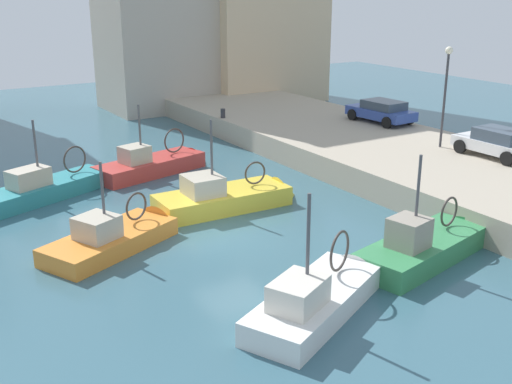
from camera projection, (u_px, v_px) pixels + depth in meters
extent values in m
plane|color=#386070|center=(232.00, 237.00, 22.97)|extent=(80.00, 80.00, 0.00)
cube|color=#ADA08C|center=(452.00, 174.00, 28.52)|extent=(9.00, 56.00, 1.20)
cube|color=white|center=(315.00, 314.00, 17.66)|extent=(5.55, 3.98, 1.40)
cone|color=white|center=(358.00, 274.00, 20.05)|extent=(1.54, 1.90, 1.67)
cube|color=#B2A893|center=(316.00, 293.00, 17.46)|extent=(5.30, 3.76, 0.08)
cube|color=beige|center=(298.00, 294.00, 16.49)|extent=(1.92, 1.73, 0.79)
cylinder|color=#4C4C51|center=(308.00, 249.00, 16.52)|extent=(0.10, 0.10, 3.09)
torus|color=#3F3833|center=(340.00, 251.00, 18.41)|extent=(1.16, 0.62, 1.25)
sphere|color=white|center=(254.00, 321.00, 16.84)|extent=(0.32, 0.32, 0.32)
cube|color=#BC3833|center=(151.00, 174.00, 30.63)|extent=(5.80, 3.15, 1.51)
cone|color=#BC3833|center=(199.00, 162.00, 32.75)|extent=(1.28, 1.82, 1.65)
cube|color=#9E7A51|center=(150.00, 161.00, 30.41)|extent=(5.55, 2.95, 0.08)
cube|color=#B7AD99|center=(135.00, 155.00, 29.69)|extent=(1.47, 1.38, 0.84)
cylinder|color=#4C4C51|center=(140.00, 134.00, 29.64)|extent=(0.10, 0.10, 2.80)
torus|color=#3F3833|center=(174.00, 140.00, 31.24)|extent=(1.23, 0.39, 1.24)
sphere|color=white|center=(110.00, 172.00, 30.09)|extent=(0.32, 0.32, 0.32)
cube|color=gold|center=(223.00, 209.00, 25.91)|extent=(5.56, 2.21, 1.55)
cone|color=gold|center=(286.00, 196.00, 27.39)|extent=(0.95, 1.89, 1.87)
cube|color=#9E7A51|center=(223.00, 193.00, 25.69)|extent=(5.33, 2.04, 0.08)
cube|color=#B7AD99|center=(203.00, 186.00, 25.13)|extent=(1.44, 1.50, 0.81)
cylinder|color=#4C4C51|center=(212.00, 158.00, 24.99)|extent=(0.10, 0.10, 3.08)
torus|color=#3F3833|center=(255.00, 173.00, 26.24)|extent=(1.00, 0.10, 0.99)
sphere|color=white|center=(174.00, 202.00, 25.98)|extent=(0.32, 0.32, 0.32)
cube|color=teal|center=(45.00, 199.00, 27.12)|extent=(6.34, 3.85, 1.44)
cone|color=teal|center=(107.00, 180.00, 29.75)|extent=(1.40, 1.72, 1.49)
cube|color=#B2A893|center=(44.00, 184.00, 26.92)|extent=(6.06, 3.64, 0.08)
cube|color=#B7AD99|center=(29.00, 178.00, 26.26)|extent=(1.90, 1.56, 0.81)
cylinder|color=#4C4C51|center=(36.00, 153.00, 26.33)|extent=(0.10, 0.10, 2.83)
torus|color=#3F3833|center=(75.00, 159.00, 28.01)|extent=(1.17, 0.54, 1.23)
cube|color=orange|center=(111.00, 250.00, 21.91)|extent=(5.25, 3.86, 1.26)
cone|color=orange|center=(164.00, 225.00, 24.12)|extent=(1.57, 2.01, 1.80)
cube|color=#B2A893|center=(110.00, 235.00, 21.73)|extent=(5.01, 3.64, 0.08)
cube|color=#B7AD99|center=(97.00, 228.00, 21.16)|extent=(1.64, 1.66, 0.80)
cylinder|color=#4C4C51|center=(103.00, 200.00, 21.17)|extent=(0.10, 0.10, 2.65)
torus|color=#3F3833|center=(136.00, 206.00, 22.61)|extent=(0.98, 0.51, 1.05)
sphere|color=white|center=(56.00, 252.00, 21.26)|extent=(0.32, 0.32, 0.32)
cube|color=#388951|center=(422.00, 260.00, 21.07)|extent=(5.74, 3.04, 1.54)
cone|color=#388951|center=(467.00, 236.00, 23.11)|extent=(1.25, 1.87, 1.71)
cube|color=#896B4C|center=(424.00, 241.00, 20.86)|extent=(5.49, 2.85, 0.08)
cube|color=gray|center=(409.00, 233.00, 20.04)|extent=(1.35, 1.31, 1.02)
cylinder|color=#4C4C51|center=(417.00, 202.00, 19.96)|extent=(0.10, 0.10, 3.07)
torus|color=#3F3833|center=(449.00, 212.00, 21.66)|extent=(1.07, 0.31, 1.07)
sphere|color=white|center=(368.00, 259.00, 20.63)|extent=(0.32, 0.32, 0.32)
cube|color=silver|center=(496.00, 145.00, 28.98)|extent=(1.73, 3.83, 0.51)
cube|color=#384756|center=(500.00, 135.00, 28.66)|extent=(1.51, 2.15, 0.55)
cylinder|color=black|center=(460.00, 146.00, 29.65)|extent=(0.23, 0.64, 0.64)
cylinder|color=black|center=(484.00, 142.00, 30.51)|extent=(0.23, 0.64, 0.64)
cylinder|color=black|center=(507.00, 159.00, 27.57)|extent=(0.23, 0.64, 0.64)
cube|color=#334C9E|center=(381.00, 113.00, 36.23)|extent=(2.05, 4.15, 0.53)
cube|color=#384756|center=(384.00, 105.00, 35.92)|extent=(1.73, 2.36, 0.47)
cylinder|color=black|center=(352.00, 115.00, 36.87)|extent=(0.26, 0.65, 0.64)
cylinder|color=black|center=(374.00, 111.00, 37.86)|extent=(0.26, 0.65, 0.64)
cylinder|color=black|center=(387.00, 123.00, 34.74)|extent=(0.26, 0.65, 0.64)
cylinder|color=black|center=(409.00, 119.00, 35.73)|extent=(0.26, 0.65, 0.64)
cylinder|color=#2D2D33|center=(223.00, 113.00, 37.48)|extent=(0.28, 0.28, 0.55)
cylinder|color=#38383D|center=(444.00, 101.00, 30.15)|extent=(0.12, 0.12, 4.50)
sphere|color=#F2EACC|center=(449.00, 50.00, 29.39)|extent=(0.36, 0.36, 0.36)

